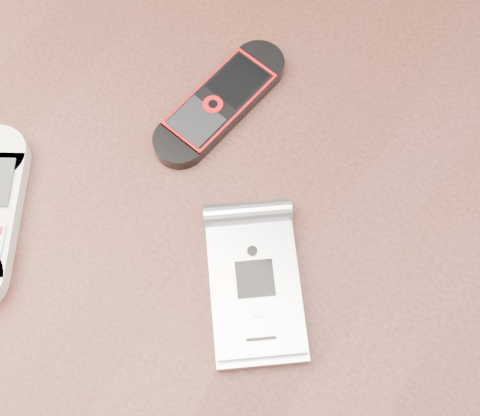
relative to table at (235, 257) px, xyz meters
name	(u,v)px	position (x,y,z in m)	size (l,w,h in m)	color
ground	(238,374)	(0.00, 0.00, -0.64)	(4.00, 4.00, 0.00)	#472B19
table	(235,257)	(0.00, 0.00, 0.00)	(1.20, 0.80, 0.75)	black
nokia_black_red	(220,102)	(-0.06, 0.07, 0.11)	(0.04, 0.13, 0.01)	black
motorola_razr	(255,286)	(0.05, -0.04, 0.11)	(0.06, 0.12, 0.02)	silver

